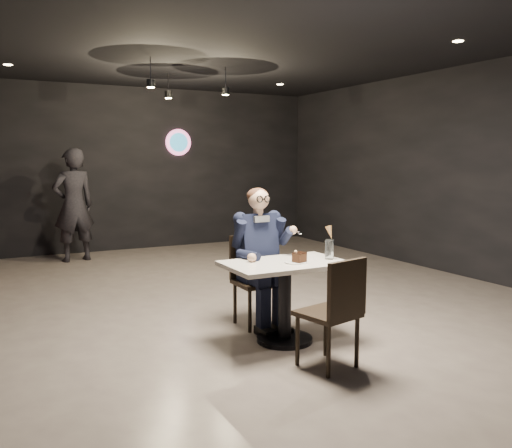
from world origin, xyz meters
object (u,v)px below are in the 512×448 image
chair_far (257,281)px  sundae_glass (329,249)px  seated_man (257,256)px  chair_near (328,311)px  passerby (74,205)px  main_table (285,302)px

chair_far → sundae_glass: sundae_glass is taller
seated_man → chair_far: bearing=0.0°
chair_far → chair_near: size_ratio=1.00×
chair_far → passerby: size_ratio=0.49×
chair_far → passerby: bearing=103.3°
seated_man → sundae_glass: bearing=-54.2°
chair_near → seated_man: (0.00, 1.23, 0.26)m
seated_man → passerby: bearing=103.3°
chair_far → chair_near: bearing=-90.0°
sundae_glass → chair_far: bearing=125.8°
chair_far → chair_near: 1.23m
main_table → sundae_glass: 0.65m
chair_near → sundae_glass: sundae_glass is taller
main_table → chair_near: chair_near is taller
seated_man → passerby: 4.63m
sundae_glass → main_table: bearing=171.7°
chair_near → passerby: size_ratio=0.49×
sundae_glass → passerby: size_ratio=0.10×
sundae_glass → seated_man: bearing=125.8°
main_table → chair_near: bearing=-90.0°
main_table → chair_near: 0.69m
seated_man → passerby: size_ratio=0.77×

